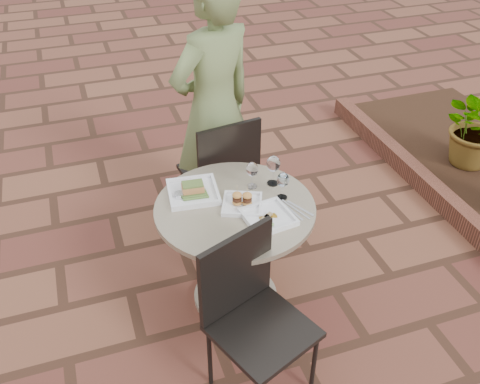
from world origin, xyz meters
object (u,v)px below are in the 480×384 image
object	(u,v)px
diner	(214,110)
plate_salmon	(193,191)
chair_near	(250,306)
plate_tuna	(268,217)
cafe_table	(235,240)
plate_sliders	(242,202)
chair_far	(223,168)

from	to	relation	value
diner	plate_salmon	size ratio (longest dim) A/B	5.87
chair_near	plate_tuna	distance (m)	0.50
cafe_table	plate_salmon	distance (m)	0.38
cafe_table	diner	distance (m)	0.92
cafe_table	plate_sliders	distance (m)	0.28
plate_salmon	plate_tuna	world-z (taller)	plate_salmon
chair_near	diner	xyz separation A→B (m)	(0.23, 1.37, 0.36)
chair_near	plate_sliders	bearing A→B (deg)	53.09
plate_sliders	plate_tuna	size ratio (longest dim) A/B	1.01
cafe_table	diner	xyz separation A→B (m)	(0.12, 0.81, 0.42)
plate_salmon	plate_sliders	bearing A→B (deg)	-39.98
plate_tuna	plate_salmon	bearing A→B (deg)	133.01
plate_salmon	plate_sliders	xyz separation A→B (m)	(0.23, -0.19, 0.00)
chair_far	chair_near	distance (m)	1.23
cafe_table	plate_sliders	bearing A→B (deg)	-16.10
cafe_table	chair_near	distance (m)	0.58
diner	plate_tuna	distance (m)	0.99
chair_far	chair_near	world-z (taller)	same
diner	chair_near	bearing A→B (deg)	57.14
plate_salmon	plate_sliders	world-z (taller)	plate_sliders
chair_near	plate_sliders	world-z (taller)	chair_near
plate_sliders	chair_far	bearing A→B (deg)	82.20
plate_tuna	diner	bearing A→B (deg)	90.54
plate_salmon	diner	bearing A→B (deg)	63.47
chair_near	plate_tuna	world-z (taller)	chair_near
plate_salmon	plate_tuna	size ratio (longest dim) A/B	1.11
plate_sliders	plate_tuna	world-z (taller)	plate_sliders
plate_salmon	cafe_table	bearing A→B (deg)	-43.52
chair_far	plate_salmon	xyz separation A→B (m)	(-0.32, -0.47, 0.20)
chair_far	plate_tuna	distance (m)	0.84
chair_near	diner	bearing A→B (deg)	58.47
cafe_table	chair_near	world-z (taller)	chair_near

